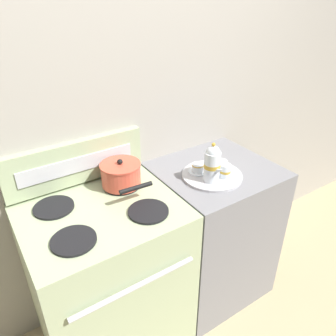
# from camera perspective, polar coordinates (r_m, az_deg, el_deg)

# --- Properties ---
(ground_plane) EXTENTS (6.00, 6.00, 0.00)m
(ground_plane) POSITION_cam_1_polar(r_m,az_deg,el_deg) (2.32, -0.89, -23.03)
(ground_plane) COLOR tan
(wall_back) EXTENTS (6.00, 0.05, 2.20)m
(wall_back) POSITION_cam_1_polar(r_m,az_deg,el_deg) (1.85, -6.66, 5.72)
(wall_back) COLOR #9E998E
(wall_back) RESTS_ON ground
(stove) EXTENTS (0.74, 0.63, 0.93)m
(stove) POSITION_cam_1_polar(r_m,az_deg,el_deg) (1.87, -10.15, -18.58)
(stove) COLOR #9EAD84
(stove) RESTS_ON ground
(control_panel) EXTENTS (0.72, 0.05, 0.23)m
(control_panel) POSITION_cam_1_polar(r_m,az_deg,el_deg) (1.72, -15.70, 0.91)
(control_panel) COLOR #9EAD84
(control_panel) RESTS_ON stove
(side_counter) EXTENTS (0.66, 0.60, 0.92)m
(side_counter) POSITION_cam_1_polar(r_m,az_deg,el_deg) (2.14, 7.59, -10.88)
(side_counter) COLOR slate
(side_counter) RESTS_ON ground
(saucepan) EXTENTS (0.21, 0.30, 0.14)m
(saucepan) POSITION_cam_1_polar(r_m,az_deg,el_deg) (1.68, -8.16, -1.07)
(saucepan) COLOR #D14C38
(saucepan) RESTS_ON stove
(serving_tray) EXTENTS (0.33, 0.33, 0.01)m
(serving_tray) POSITION_cam_1_polar(r_m,az_deg,el_deg) (1.80, 7.68, -1.28)
(serving_tray) COLOR #B2B2B7
(serving_tray) RESTS_ON side_counter
(teapot) EXTENTS (0.09, 0.14, 0.22)m
(teapot) POSITION_cam_1_polar(r_m,az_deg,el_deg) (1.69, 7.72, 0.77)
(teapot) COLOR silver
(teapot) RESTS_ON serving_tray
(teacup_left) EXTENTS (0.10, 0.10, 0.05)m
(teacup_left) POSITION_cam_1_polar(r_m,az_deg,el_deg) (1.84, 9.26, 0.55)
(teacup_left) COLOR silver
(teacup_left) RESTS_ON serving_tray
(teacup_right) EXTENTS (0.10, 0.10, 0.05)m
(teacup_right) POSITION_cam_1_polar(r_m,az_deg,el_deg) (1.79, 5.19, -0.03)
(teacup_right) COLOR silver
(teacup_right) RESTS_ON serving_tray
(creamer_jug) EXTENTS (0.06, 0.06, 0.08)m
(creamer_jug) POSITION_cam_1_polar(r_m,az_deg,el_deg) (1.76, 9.92, -0.52)
(creamer_jug) COLOR silver
(creamer_jug) RESTS_ON serving_tray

